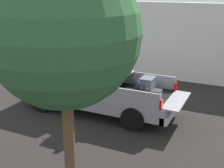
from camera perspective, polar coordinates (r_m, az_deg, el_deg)
The scene contains 5 objects.
ground_plane at distance 10.92m, azimuth -2.86°, elevation -5.05°, with size 40.00×40.00×0.00m, color black.
pickup_truck at distance 10.74m, azimuth -4.58°, elevation -0.06°, with size 6.05×2.06×2.23m.
building_facade at distance 14.55m, azimuth 9.63°, elevation 8.14°, with size 8.94×0.36×3.62m, color silver.
tree_background at distance 5.91m, azimuth -9.28°, elevation 9.74°, with size 3.07×3.07×5.03m.
trash_can at distance 15.05m, azimuth -11.19°, elevation 3.25°, with size 0.60×0.60×0.98m.
Camera 1 is at (-4.75, 8.82, 4.36)m, focal length 47.63 mm.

